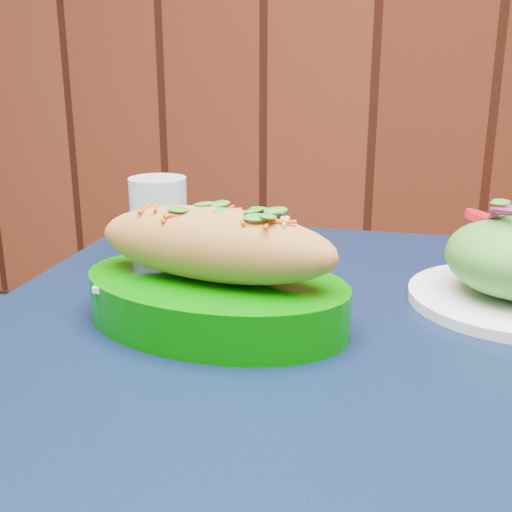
# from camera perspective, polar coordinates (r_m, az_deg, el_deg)

# --- Properties ---
(cafe_table) EXTENTS (0.83, 0.83, 0.75)m
(cafe_table) POSITION_cam_1_polar(r_m,az_deg,el_deg) (0.70, 8.11, -13.22)
(cafe_table) COLOR black
(cafe_table) RESTS_ON ground
(banh_mi_basket) EXTENTS (0.31, 0.23, 0.13)m
(banh_mi_basket) POSITION_cam_1_polar(r_m,az_deg,el_deg) (0.65, -3.68, -1.77)
(banh_mi_basket) COLOR #016F00
(banh_mi_basket) RESTS_ON cafe_table
(water_glass) EXTENTS (0.07, 0.07, 0.12)m
(water_glass) POSITION_cam_1_polar(r_m,az_deg,el_deg) (0.83, -8.60, 2.88)
(water_glass) COLOR silver
(water_glass) RESTS_ON cafe_table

